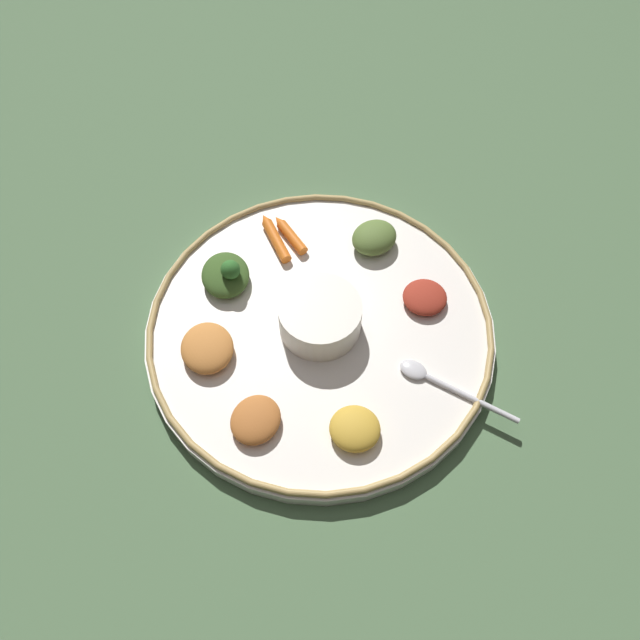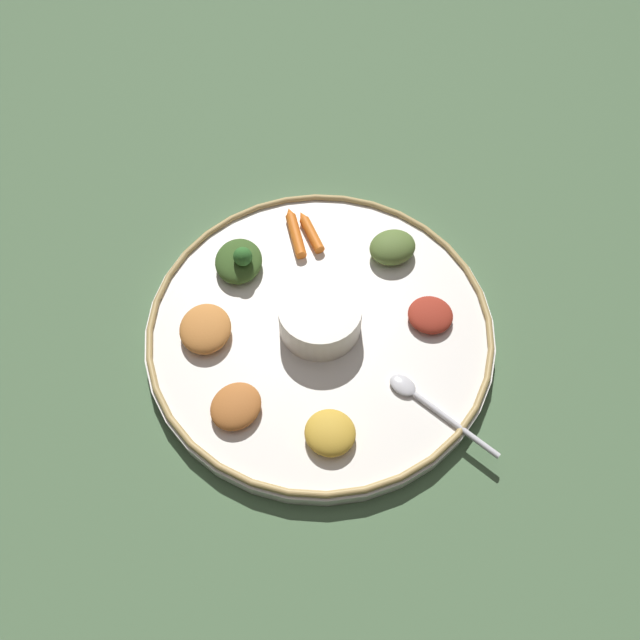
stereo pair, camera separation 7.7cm
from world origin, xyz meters
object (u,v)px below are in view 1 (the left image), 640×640
spoon (439,382)px  greens_pile (226,274)px  center_bowl (320,316)px  carrot_outer (275,237)px  carrot_near_spoon (290,234)px

spoon → greens_pile: 0.30m
center_bowl → carrot_outer: size_ratio=1.30×
center_bowl → carrot_outer: bearing=-56.2°
spoon → greens_pile: (0.28, -0.10, 0.01)m
spoon → center_bowl: bearing=-20.0°
spoon → carrot_outer: (0.24, -0.18, 0.00)m
carrot_near_spoon → center_bowl: bearing=115.7°
carrot_outer → spoon: bearing=142.6°
carrot_outer → greens_pile: bearing=57.9°
carrot_near_spoon → carrot_outer: same height
center_bowl → spoon: bearing=160.0°
spoon → carrot_near_spoon: size_ratio=2.36×
center_bowl → spoon: center_bowl is taller
center_bowl → carrot_near_spoon: (0.06, -0.13, -0.02)m
greens_pile → carrot_near_spoon: 0.11m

